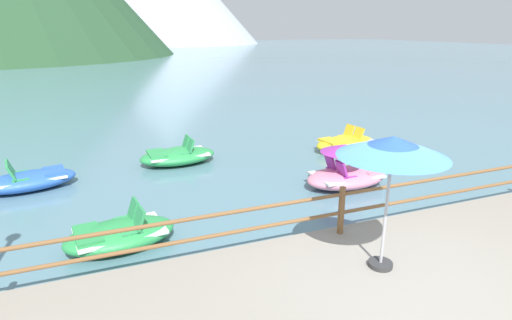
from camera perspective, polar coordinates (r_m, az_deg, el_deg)
name	(u,v)px	position (r m, az deg, el deg)	size (l,w,h in m)	color
ground_plane	(136,71)	(44.92, -16.33, 11.76)	(200.00, 200.00, 0.00)	slate
dock_railing	(342,205)	(8.02, 11.77, -6.14)	(23.92, 0.12, 0.95)	brown
beach_umbrella	(393,149)	(6.58, 18.38, 1.52)	(1.70, 1.70, 2.24)	#B2B2B7
pedal_boat_1	(29,180)	(12.73, -28.91, -2.46)	(2.56, 1.57, 0.84)	blue
pedal_boat_2	(346,172)	(11.59, 12.40, -1.66)	(2.37, 1.40, 1.22)	pink
pedal_boat_3	(345,143)	(15.09, 12.24, 2.33)	(2.56, 1.56, 0.84)	yellow
pedal_boat_4	(177,156)	(13.51, -10.83, 0.58)	(2.48, 1.48, 0.84)	green
pedal_boat_5	(120,234)	(8.79, -18.34, -9.72)	(2.32, 1.56, 0.83)	green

